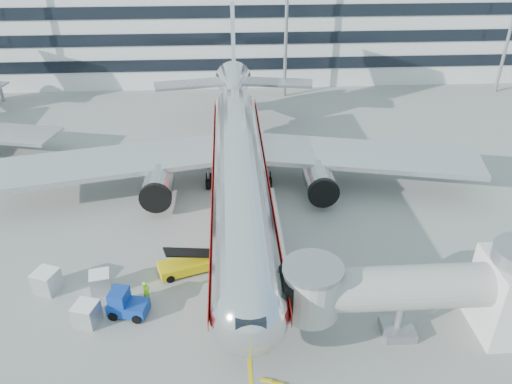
{
  "coord_description": "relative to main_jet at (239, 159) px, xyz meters",
  "views": [
    {
      "loc": [
        -0.96,
        -32.72,
        26.37
      ],
      "look_at": [
        1.35,
        5.5,
        4.0
      ],
      "focal_mm": 35.0,
      "sensor_mm": 36.0,
      "label": 1
    }
  ],
  "objects": [
    {
      "name": "baggage_tug",
      "position": [
        -8.84,
        -16.62,
        -3.31
      ],
      "size": [
        3.1,
        2.32,
        2.11
      ],
      "color": "navy",
      "rests_on": "ground"
    },
    {
      "name": "ramp_worker",
      "position": [
        -7.48,
        -15.43,
        -3.28
      ],
      "size": [
        0.71,
        0.82,
        1.9
      ],
      "primitive_type": "imported",
      "rotation": [
        0.0,
        0.0,
        1.11
      ],
      "color": "#85EF19",
      "rests_on": "ground"
    },
    {
      "name": "cargo_container_front",
      "position": [
        -11.49,
        -17.34,
        -3.39
      ],
      "size": [
        1.97,
        1.97,
        1.68
      ],
      "color": "#BABDC2",
      "rests_on": "ground"
    },
    {
      "name": "ground",
      "position": [
        0.0,
        -11.72,
        -4.23
      ],
      "size": [
        180.0,
        180.0,
        0.0
      ],
      "primitive_type": "plane",
      "color": "gray",
      "rests_on": "ground"
    },
    {
      "name": "jet_bridge",
      "position": [
        12.18,
        -19.72,
        -0.36
      ],
      "size": [
        17.8,
        4.5,
        7.0
      ],
      "color": "silver",
      "rests_on": "ground"
    },
    {
      "name": "cargo_container_left",
      "position": [
        -15.39,
        -13.58,
        -3.34
      ],
      "size": [
        2.16,
        2.16,
        1.78
      ],
      "color": "#BABDC2",
      "rests_on": "ground"
    },
    {
      "name": "cargo_container_right",
      "position": [
        -11.23,
        -13.89,
        -3.42
      ],
      "size": [
        1.8,
        1.8,
        1.63
      ],
      "color": "#BABDC2",
      "rests_on": "ground"
    },
    {
      "name": "belt_loader",
      "position": [
        -4.46,
        -11.92,
        -3.52
      ],
      "size": [
        5.35,
        3.26,
        2.51
      ],
      "color": "#D8B809",
      "rests_on": "ground"
    },
    {
      "name": "terminal",
      "position": [
        0.0,
        46.23,
        3.57
      ],
      "size": [
        150.0,
        24.25,
        15.6
      ],
      "color": "silver",
      "rests_on": "ground"
    },
    {
      "name": "lead_in_line",
      "position": [
        0.0,
        -1.72,
        -4.23
      ],
      "size": [
        0.25,
        70.0,
        0.01
      ],
      "primitive_type": "cube",
      "color": "yellow",
      "rests_on": "ground"
    },
    {
      "name": "main_jet",
      "position": [
        0.0,
        0.0,
        0.0
      ],
      "size": [
        50.95,
        48.7,
        16.06
      ],
      "color": "silver",
      "rests_on": "ground"
    }
  ]
}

